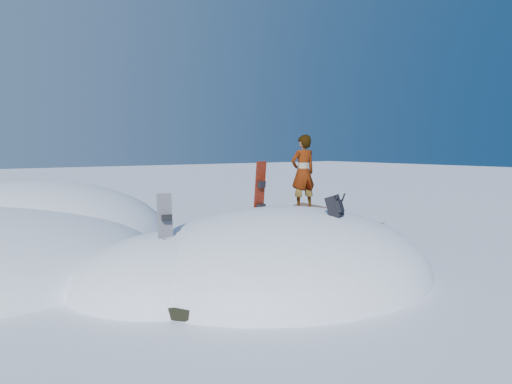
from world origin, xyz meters
TOP-DOWN VIEW (x-y plane):
  - ground at (0.00, 0.00)m, footprint 120.00×120.00m
  - snow_mound at (-0.17, 0.24)m, footprint 8.00×6.00m
  - rock_outcrop at (3.72, 3.01)m, footprint 4.68×4.41m
  - snowboard_red at (-0.13, 0.63)m, footprint 0.35×0.28m
  - snowboard_dark at (-2.58, 0.33)m, footprint 0.32×0.26m
  - backpack at (0.62, -0.99)m, footprint 0.44×0.49m
  - gear_pile at (-2.83, -1.01)m, footprint 0.94×0.78m
  - person at (0.93, 0.38)m, footprint 0.68×0.49m

SIDE VIEW (x-z plane):
  - ground at x=0.00m, z-range 0.00..0.00m
  - snow_mound at x=-0.17m, z-range -1.50..1.50m
  - rock_outcrop at x=3.72m, z-range -0.82..0.85m
  - gear_pile at x=-2.83m, z-range 0.00..0.25m
  - snowboard_dark at x=-2.58m, z-range 0.41..1.94m
  - backpack at x=0.62m, z-range 1.31..1.84m
  - snowboard_red at x=-0.13m, z-range 0.80..2.51m
  - person at x=0.93m, z-range 1.35..3.08m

